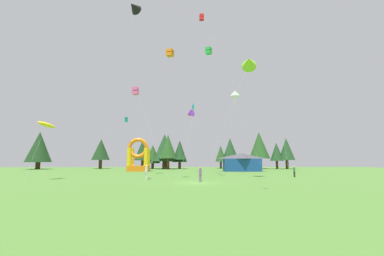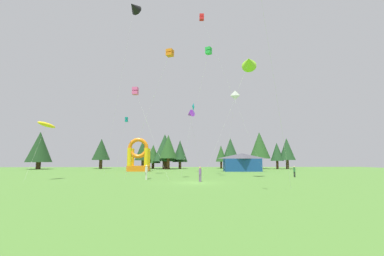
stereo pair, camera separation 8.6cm
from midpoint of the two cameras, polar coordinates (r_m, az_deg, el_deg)
The scene contains 30 objects.
ground_plane at distance 28.25m, azimuth 0.60°, elevation -11.96°, with size 120.00×120.00×0.00m, color #47752D.
kite_black_delta at distance 48.29m, azimuth -12.71°, elevation 24.48°, with size 5.67×3.35×28.57m.
kite_orange_box at distance 36.17m, azimuth -4.97°, elevation 16.06°, with size 6.63×2.93×17.07m.
kite_pink_box at distance 33.33m, azimuth -12.39°, elevation 7.91°, with size 4.70×0.82×11.40m.
kite_teal_box at distance 55.82m, azimuth -14.31°, elevation 1.78°, with size 2.28×0.55×11.26m.
kite_yellow_parafoil at distance 37.40m, azimuth -29.37°, elevation 0.62°, with size 1.87×3.82×7.33m.
kite_lime_delta at distance 37.62m, azimuth 12.32°, elevation 13.91°, with size 7.47×3.08×16.96m.
kite_red_box at distance 46.64m, azimuth 2.13°, elevation 23.00°, with size 10.03×0.74×26.34m.
kite_cyan_diamond at distance 52.60m, azimuth 0.36°, elevation 4.55°, with size 2.83×1.69×13.58m.
kite_green_box at distance 40.55m, azimuth 3.57°, elevation 16.50°, with size 4.61×3.12×19.14m.
kite_white_diamond at distance 46.97m, azimuth 9.37°, elevation 6.94°, with size 2.37×3.09×14.34m.
kite_purple_delta at distance 53.88m, azimuth -0.53°, elevation 3.08°, with size 3.41×3.26×12.72m.
person_far_side at distance 32.95m, azimuth -10.05°, elevation -9.26°, with size 0.44×0.44×1.81m.
person_near_camera at distance 29.61m, azimuth 1.75°, elevation -9.81°, with size 0.38×0.38×1.66m.
person_midfield at distance 39.89m, azimuth 21.48°, elevation -8.69°, with size 0.37×0.37×1.55m.
inflatable_orange_dome at distance 56.82m, azimuth -11.73°, elevation -6.62°, with size 4.51×3.55×7.04m.
festival_tent at distance 56.33m, azimuth 10.86°, elevation -7.41°, with size 7.61×3.35×3.80m.
tree_row_0 at distance 78.90m, azimuth -30.58°, elevation -3.60°, with size 6.36×6.36×9.76m.
tree_row_1 at distance 76.12m, azimuth -19.40°, elevation -4.49°, with size 4.86×4.86×8.18m.
tree_row_2 at distance 72.01m, azimuth -10.78°, elevation -4.77°, with size 4.55×4.55×7.95m.
tree_row_3 at distance 72.85m, azimuth -8.63°, elevation -5.66°, with size 4.08×4.08×6.57m.
tree_row_4 at distance 71.11m, azimuth -6.10°, elevation -4.34°, with size 6.19×6.19×9.40m.
tree_row_5 at distance 68.39m, azimuth -5.33°, elevation -4.12°, with size 4.58×4.58×8.97m.
tree_row_6 at distance 70.80m, azimuth -2.77°, elevation -5.18°, with size 3.41×3.41×6.97m.
tree_row_7 at distance 71.57m, azimuth -2.74°, elevation -5.13°, with size 4.14×4.14×7.74m.
tree_row_8 at distance 73.88m, azimuth 6.29°, elevation -5.61°, with size 3.07×3.07×6.48m.
tree_row_9 at distance 74.93m, azimuth 8.34°, elevation -4.79°, with size 4.97×4.97×8.60m.
tree_row_10 at distance 73.88m, azimuth 14.50°, elevation -3.72°, with size 5.63×5.63×10.06m.
tree_row_11 at distance 73.73m, azimuth 18.03°, elevation -5.00°, with size 3.47×3.47×7.03m.
tree_row_12 at distance 74.44m, azimuth 19.99°, elevation -4.39°, with size 4.25×4.25×8.25m.
Camera 1 is at (-1.45, -28.10, 2.46)m, focal length 24.29 mm.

